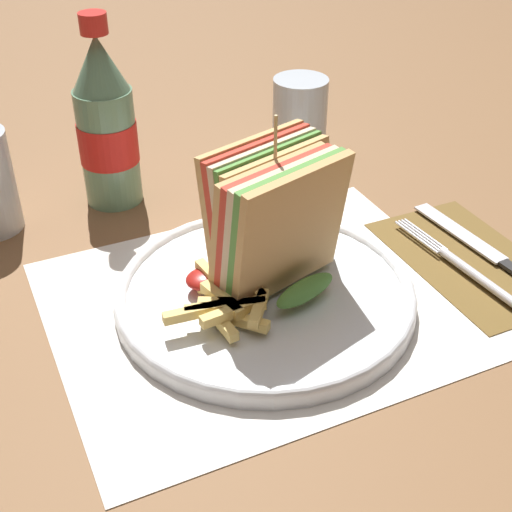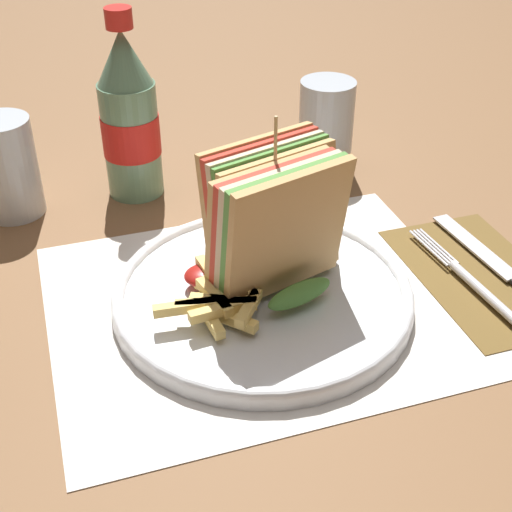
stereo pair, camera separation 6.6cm
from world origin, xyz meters
name	(u,v)px [view 1 (the left image)]	position (x,y,z in m)	size (l,w,h in m)	color
ground_plane	(229,296)	(0.00, 0.00, 0.00)	(4.00, 4.00, 0.00)	brown
placemat	(264,303)	(0.03, -0.03, 0.00)	(0.39, 0.32, 0.00)	silver
plate_main	(265,293)	(0.03, -0.02, 0.01)	(0.28, 0.28, 0.02)	white
club_sandwich	(275,220)	(0.04, -0.01, 0.08)	(0.14, 0.13, 0.16)	tan
fries_pile	(227,299)	(-0.02, -0.04, 0.03)	(0.11, 0.11, 0.02)	#E5C166
ketchup_blob	(205,276)	(-0.02, 0.00, 0.03)	(0.04, 0.03, 0.01)	maroon
napkin	(470,260)	(0.25, -0.05, 0.00)	(0.12, 0.21, 0.00)	brown
fork	(465,268)	(0.23, -0.07, 0.01)	(0.02, 0.17, 0.01)	silver
knife	(489,253)	(0.27, -0.05, 0.01)	(0.03, 0.21, 0.00)	black
coke_bottle_near	(106,126)	(-0.05, 0.23, 0.09)	(0.07, 0.07, 0.21)	slate
glass_near	(299,128)	(0.19, 0.22, 0.05)	(0.07, 0.07, 0.11)	silver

